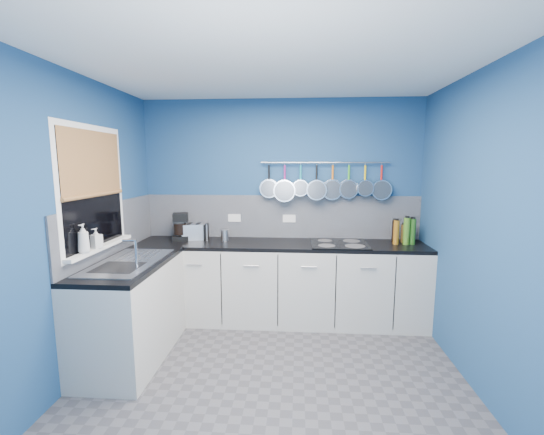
# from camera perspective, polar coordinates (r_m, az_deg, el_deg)

# --- Properties ---
(floor) EXTENTS (3.20, 3.00, 0.02)m
(floor) POSITION_cam_1_polar(r_m,az_deg,el_deg) (3.25, -0.08, -24.71)
(floor) COLOR #47474C
(floor) RESTS_ON ground
(ceiling) EXTENTS (3.20, 3.00, 0.02)m
(ceiling) POSITION_cam_1_polar(r_m,az_deg,el_deg) (2.81, -0.09, 23.76)
(ceiling) COLOR white
(ceiling) RESTS_ON ground
(wall_back) EXTENTS (3.20, 0.02, 2.50)m
(wall_back) POSITION_cam_1_polar(r_m,az_deg,el_deg) (4.25, 1.41, 1.52)
(wall_back) COLOR navy
(wall_back) RESTS_ON ground
(wall_front) EXTENTS (3.20, 0.02, 2.50)m
(wall_front) POSITION_cam_1_polar(r_m,az_deg,el_deg) (1.32, -5.05, -14.76)
(wall_front) COLOR navy
(wall_front) RESTS_ON ground
(wall_left) EXTENTS (0.02, 3.00, 2.50)m
(wall_left) POSITION_cam_1_polar(r_m,az_deg,el_deg) (3.30, -29.23, -1.65)
(wall_left) COLOR navy
(wall_left) RESTS_ON ground
(wall_right) EXTENTS (0.02, 3.00, 2.50)m
(wall_right) POSITION_cam_1_polar(r_m,az_deg,el_deg) (3.10, 31.17, -2.39)
(wall_right) COLOR navy
(wall_right) RESTS_ON ground
(backsplash_back) EXTENTS (3.20, 0.02, 0.50)m
(backsplash_back) POSITION_cam_1_polar(r_m,az_deg,el_deg) (4.25, 1.39, 0.14)
(backsplash_back) COLOR gray
(backsplash_back) RESTS_ON wall_back
(backsplash_left) EXTENTS (0.02, 1.80, 0.50)m
(backsplash_left) POSITION_cam_1_polar(r_m,az_deg,el_deg) (3.81, -23.92, -1.57)
(backsplash_left) COLOR gray
(backsplash_left) RESTS_ON wall_left
(cabinet_run_back) EXTENTS (3.20, 0.60, 0.86)m
(cabinet_run_back) POSITION_cam_1_polar(r_m,az_deg,el_deg) (4.14, 1.16, -10.37)
(cabinet_run_back) COLOR #BBB8B0
(cabinet_run_back) RESTS_ON ground
(worktop_back) EXTENTS (3.20, 0.60, 0.04)m
(worktop_back) POSITION_cam_1_polar(r_m,az_deg,el_deg) (4.01, 1.18, -4.28)
(worktop_back) COLOR black
(worktop_back) RESTS_ON cabinet_run_back
(cabinet_run_left) EXTENTS (0.60, 1.20, 0.86)m
(cabinet_run_left) POSITION_cam_1_polar(r_m,az_deg,el_deg) (3.62, -21.34, -13.82)
(cabinet_run_left) COLOR #BBB8B0
(cabinet_run_left) RESTS_ON ground
(worktop_left) EXTENTS (0.60, 1.20, 0.04)m
(worktop_left) POSITION_cam_1_polar(r_m,az_deg,el_deg) (3.48, -21.75, -6.93)
(worktop_left) COLOR black
(worktop_left) RESTS_ON cabinet_run_left
(window_frame) EXTENTS (0.01, 1.00, 1.10)m
(window_frame) POSITION_cam_1_polar(r_m,az_deg,el_deg) (3.50, -26.42, 4.03)
(window_frame) COLOR white
(window_frame) RESTS_ON wall_left
(window_glass) EXTENTS (0.01, 0.90, 1.00)m
(window_glass) POSITION_cam_1_polar(r_m,az_deg,el_deg) (3.50, -26.35, 4.03)
(window_glass) COLOR black
(window_glass) RESTS_ON wall_left
(bamboo_blind) EXTENTS (0.01, 0.90, 0.55)m
(bamboo_blind) POSITION_cam_1_polar(r_m,az_deg,el_deg) (3.49, -26.49, 7.72)
(bamboo_blind) COLOR #AC7249
(bamboo_blind) RESTS_ON wall_left
(window_sill) EXTENTS (0.10, 0.98, 0.03)m
(window_sill) POSITION_cam_1_polar(r_m,az_deg,el_deg) (3.56, -25.52, -4.25)
(window_sill) COLOR white
(window_sill) RESTS_ON wall_left
(sink_unit) EXTENTS (0.50, 0.95, 0.01)m
(sink_unit) POSITION_cam_1_polar(r_m,az_deg,el_deg) (3.47, -21.77, -6.54)
(sink_unit) COLOR silver
(sink_unit) RESTS_ON worktop_left
(mixer_tap) EXTENTS (0.12, 0.08, 0.26)m
(mixer_tap) POSITION_cam_1_polar(r_m,az_deg,el_deg) (3.22, -20.71, -5.35)
(mixer_tap) COLOR silver
(mixer_tap) RESTS_ON worktop_left
(socket_left) EXTENTS (0.15, 0.01, 0.09)m
(socket_left) POSITION_cam_1_polar(r_m,az_deg,el_deg) (4.30, -5.96, -0.07)
(socket_left) COLOR white
(socket_left) RESTS_ON backsplash_back
(socket_right) EXTENTS (0.15, 0.01, 0.09)m
(socket_right) POSITION_cam_1_polar(r_m,az_deg,el_deg) (4.23, 2.73, -0.17)
(socket_right) COLOR white
(socket_right) RESTS_ON backsplash_back
(pot_rail) EXTENTS (1.45, 0.02, 0.02)m
(pot_rail) POSITION_cam_1_polar(r_m,az_deg,el_deg) (4.17, 8.35, 8.59)
(pot_rail) COLOR silver
(pot_rail) RESTS_ON wall_back
(soap_bottle_a) EXTENTS (0.10, 0.10, 0.24)m
(soap_bottle_a) POSITION_cam_1_polar(r_m,az_deg,el_deg) (3.29, -27.68, -2.97)
(soap_bottle_a) COLOR white
(soap_bottle_a) RESTS_ON window_sill
(soap_bottle_b) EXTENTS (0.10, 0.10, 0.17)m
(soap_bottle_b) POSITION_cam_1_polar(r_m,az_deg,el_deg) (3.45, -26.06, -2.94)
(soap_bottle_b) COLOR white
(soap_bottle_b) RESTS_ON window_sill
(paper_towel) EXTENTS (0.17, 0.17, 0.30)m
(paper_towel) POSITION_cam_1_polar(r_m,az_deg,el_deg) (4.28, -14.42, -1.41)
(paper_towel) COLOR white
(paper_towel) RESTS_ON worktop_back
(coffee_maker) EXTENTS (0.22, 0.23, 0.31)m
(coffee_maker) POSITION_cam_1_polar(r_m,az_deg,el_deg) (4.23, -14.30, -1.44)
(coffee_maker) COLOR black
(coffee_maker) RESTS_ON worktop_back
(toaster) EXTENTS (0.32, 0.24, 0.18)m
(toaster) POSITION_cam_1_polar(r_m,az_deg,el_deg) (4.25, -12.20, -2.21)
(toaster) COLOR silver
(toaster) RESTS_ON worktop_back
(canister) EXTENTS (0.11, 0.11, 0.12)m
(canister) POSITION_cam_1_polar(r_m,az_deg,el_deg) (4.14, -7.47, -2.80)
(canister) COLOR silver
(canister) RESTS_ON worktop_back
(hob) EXTENTS (0.61, 0.54, 0.01)m
(hob) POSITION_cam_1_polar(r_m,az_deg,el_deg) (3.99, 10.61, -4.10)
(hob) COLOR black
(hob) RESTS_ON worktop_back
(pan_0) EXTENTS (0.21, 0.06, 0.40)m
(pan_0) POSITION_cam_1_polar(r_m,az_deg,el_deg) (4.17, -0.49, 5.91)
(pan_0) COLOR silver
(pan_0) RESTS_ON pot_rail
(pan_1) EXTENTS (0.25, 0.11, 0.44)m
(pan_1) POSITION_cam_1_polar(r_m,az_deg,el_deg) (4.16, 2.02, 5.62)
(pan_1) COLOR silver
(pan_1) RESTS_ON pot_rail
(pan_2) EXTENTS (0.19, 0.09, 0.38)m
(pan_2) POSITION_cam_1_polar(r_m,az_deg,el_deg) (4.15, 4.54, 6.03)
(pan_2) COLOR silver
(pan_2) RESTS_ON pot_rail
(pan_3) EXTENTS (0.23, 0.12, 0.42)m
(pan_3) POSITION_cam_1_polar(r_m,az_deg,el_deg) (4.16, 7.05, 5.71)
(pan_3) COLOR silver
(pan_3) RESTS_ON pot_rail
(pan_4) EXTENTS (0.23, 0.05, 0.42)m
(pan_4) POSITION_cam_1_polar(r_m,az_deg,el_deg) (4.17, 9.55, 5.67)
(pan_4) COLOR silver
(pan_4) RESTS_ON pot_rail
(pan_5) EXTENTS (0.22, 0.06, 0.41)m
(pan_5) POSITION_cam_1_polar(r_m,az_deg,el_deg) (4.19, 12.03, 5.72)
(pan_5) COLOR silver
(pan_5) RESTS_ON pot_rail
(pan_6) EXTENTS (0.19, 0.09, 0.38)m
(pan_6) POSITION_cam_1_polar(r_m,az_deg,el_deg) (4.22, 14.49, 5.84)
(pan_6) COLOR silver
(pan_6) RESTS_ON pot_rail
(pan_7) EXTENTS (0.23, 0.07, 0.42)m
(pan_7) POSITION_cam_1_polar(r_m,az_deg,el_deg) (4.26, 16.90, 5.49)
(pan_7) COLOR silver
(pan_7) RESTS_ON pot_rail
(condiment_0) EXTENTS (0.07, 0.07, 0.24)m
(condiment_0) POSITION_cam_1_polar(r_m,az_deg,el_deg) (4.30, 20.72, -2.09)
(condiment_0) COLOR olive
(condiment_0) RESTS_ON worktop_back
(condiment_1) EXTENTS (0.06, 0.06, 0.20)m
(condiment_1) POSITION_cam_1_polar(r_m,az_deg,el_deg) (4.27, 20.11, -2.39)
(condiment_1) COLOR brown
(condiment_1) RESTS_ON worktop_back
(condiment_2) EXTENTS (0.06, 0.06, 0.25)m
(condiment_2) POSITION_cam_1_polar(r_m,az_deg,el_deg) (4.24, 18.79, -2.08)
(condiment_2) COLOR black
(condiment_2) RESTS_ON worktop_back
(condiment_3) EXTENTS (0.07, 0.07, 0.28)m
(condiment_3) POSITION_cam_1_polar(r_m,az_deg,el_deg) (4.20, 21.31, -2.08)
(condiment_3) COLOR #265919
(condiment_3) RESTS_ON worktop_back
(condiment_4) EXTENTS (0.07, 0.07, 0.29)m
(condiment_4) POSITION_cam_1_polar(r_m,az_deg,el_deg) (4.16, 20.51, -2.04)
(condiment_4) COLOR #3F721E
(condiment_4) RESTS_ON worktop_back
(condiment_5) EXTENTS (0.06, 0.06, 0.26)m
(condiment_5) POSITION_cam_1_polar(r_m,az_deg,el_deg) (4.13, 19.05, -2.23)
(condiment_5) COLOR #8C5914
(condiment_5) RESTS_ON worktop_back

